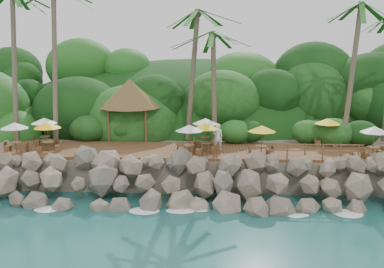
{
  "coord_description": "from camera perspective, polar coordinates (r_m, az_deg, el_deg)",
  "views": [
    {
      "loc": [
        1.49,
        -23.4,
        9.0
      ],
      "look_at": [
        0.0,
        6.0,
        3.4
      ],
      "focal_mm": 40.98,
      "sensor_mm": 36.0,
      "label": 1
    }
  ],
  "objects": [
    {
      "name": "ground",
      "position": [
        25.11,
        -0.7,
        -10.23
      ],
      "size": [
        140.0,
        140.0,
        0.0
      ],
      "primitive_type": "plane",
      "color": "#19514F",
      "rests_on": "ground"
    },
    {
      "name": "palapa",
      "position": [
        34.04,
        -8.09,
        5.25
      ],
      "size": [
        4.71,
        4.71,
        4.6
      ],
      "color": "brown",
      "rests_on": "ground"
    },
    {
      "name": "dining_clusters",
      "position": [
        29.43,
        -1.03,
        0.92
      ],
      "size": [
        25.31,
        5.05,
        2.01
      ],
      "color": "brown",
      "rests_on": "terrace"
    },
    {
      "name": "railing",
      "position": [
        28.43,
        15.59,
        -2.01
      ],
      "size": [
        6.1,
        0.1,
        1.0
      ],
      "color": "brown",
      "rests_on": "terrace"
    },
    {
      "name": "jungle_hill",
      "position": [
        47.78,
        1.06,
        -0.09
      ],
      "size": [
        44.8,
        28.0,
        15.4
      ],
      "primitive_type": "ellipsoid",
      "color": "#143811",
      "rests_on": "ground"
    },
    {
      "name": "jungle_foliage",
      "position": [
        39.47,
        0.66,
        -2.41
      ],
      "size": [
        44.0,
        16.0,
        12.0
      ],
      "primitive_type": null,
      "color": "#143811",
      "rests_on": "ground"
    },
    {
      "name": "seawall",
      "position": [
        26.62,
        -0.44,
        -6.38
      ],
      "size": [
        29.0,
        4.0,
        2.3
      ],
      "primitive_type": null,
      "color": "gray",
      "rests_on": "ground"
    },
    {
      "name": "land_base",
      "position": [
        40.22,
        0.72,
        -0.63
      ],
      "size": [
        32.0,
        25.2,
        2.1
      ],
      "primitive_type": "cube",
      "color": "gray",
      "rests_on": "ground"
    },
    {
      "name": "palms",
      "position": [
        32.31,
        1.21,
        16.38
      ],
      "size": [
        33.39,
        7.12,
        12.76
      ],
      "color": "brown",
      "rests_on": "ground"
    },
    {
      "name": "terrace",
      "position": [
        30.21,
        0.0,
        -2.24
      ],
      "size": [
        26.0,
        5.0,
        0.2
      ],
      "primitive_type": "cube",
      "color": "brown",
      "rests_on": "land_base"
    },
    {
      "name": "foam_line",
      "position": [
        25.38,
        -0.66,
        -9.93
      ],
      "size": [
        25.2,
        0.8,
        0.06
      ],
      "color": "white",
      "rests_on": "ground"
    },
    {
      "name": "waiter",
      "position": [
        29.83,
        3.37,
        -0.4
      ],
      "size": [
        0.73,
        0.52,
        1.86
      ],
      "primitive_type": "imported",
      "rotation": [
        0.0,
        0.0,
        3.26
      ],
      "color": "white",
      "rests_on": "terrace"
    }
  ]
}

